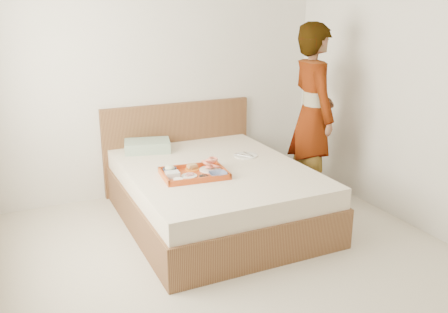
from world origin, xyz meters
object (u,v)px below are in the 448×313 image
tray (194,173)px  person (313,115)px  dinner_plate (246,155)px  bed (215,194)px

tray → person: 1.43m
dinner_plate → bed: bearing=-157.8°
bed → person: bearing=3.6°
dinner_plate → person: bearing=-8.0°
bed → tray: size_ratio=3.63×
dinner_plate → person: size_ratio=0.13×
tray → bed: bearing=36.0°
bed → person: (1.11, 0.07, 0.63)m
bed → dinner_plate: bearing=22.2°
dinner_plate → person: 0.79m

